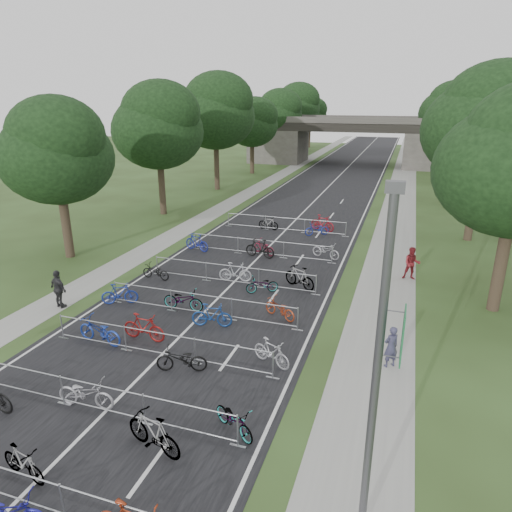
{
  "coord_description": "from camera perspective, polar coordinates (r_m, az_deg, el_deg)",
  "views": [
    {
      "loc": [
        8.49,
        -6.4,
        9.59
      ],
      "look_at": [
        0.76,
        16.82,
        1.1
      ],
      "focal_mm": 32.0,
      "sensor_mm": 36.0,
      "label": 1
    }
  ],
  "objects": [
    {
      "name": "bike_25",
      "position": [
        35.11,
        1.56,
        4.11
      ],
      "size": [
        1.71,
        0.71,
        1.0
      ],
      "primitive_type": "imported",
      "rotation": [
        0.0,
        0.0,
        1.42
      ],
      "color": "#A2A5AA",
      "rests_on": "ground"
    },
    {
      "name": "bike_15",
      "position": [
        21.04,
        2.98,
        -6.6
      ],
      "size": [
        1.86,
        1.36,
        0.93
      ],
      "primitive_type": "imported",
      "rotation": [
        0.0,
        0.0,
        4.24
      ],
      "color": "#9F3517",
      "rests_on": "ground"
    },
    {
      "name": "pedestrian_c",
      "position": [
        23.78,
        -23.45,
        -3.84
      ],
      "size": [
        1.2,
        0.76,
        1.9
      ],
      "primitive_type": "imported",
      "rotation": [
        0.0,
        0.0,
        2.85
      ],
      "color": "#28282A",
      "rests_on": "ground"
    },
    {
      "name": "bike_21",
      "position": [
        29.46,
        0.99,
        1.11
      ],
      "size": [
        1.9,
        1.44,
        0.96
      ],
      "primitive_type": "imported",
      "rotation": [
        0.0,
        0.0,
        4.2
      ],
      "color": "maroon",
      "rests_on": "ground"
    },
    {
      "name": "tree_left_6",
      "position": [
        96.45,
        6.81,
        17.16
      ],
      "size": [
        6.72,
        6.72,
        10.25
      ],
      "color": "#33261C",
      "rests_on": "ground"
    },
    {
      "name": "bike_8",
      "position": [
        19.98,
        -19.0,
        -8.87
      ],
      "size": [
        2.21,
        0.99,
        1.12
      ],
      "primitive_type": "imported",
      "rotation": [
        0.0,
        0.0,
        4.6
      ],
      "color": "#1C369B",
      "rests_on": "ground"
    },
    {
      "name": "tree_right_4",
      "position": [
        70.5,
        23.15,
        16.3
      ],
      "size": [
        8.18,
        8.18,
        12.47
      ],
      "color": "#33261C",
      "rests_on": "ground"
    },
    {
      "name": "bike_13",
      "position": [
        22.0,
        -9.08,
        -5.43
      ],
      "size": [
        2.05,
        0.75,
        1.07
      ],
      "primitive_type": "imported",
      "rotation": [
        0.0,
        0.0,
        1.59
      ],
      "color": "#A2A5AA",
      "rests_on": "ground"
    },
    {
      "name": "tree_left_3",
      "position": [
        61.7,
        -0.43,
        16.25
      ],
      "size": [
        6.72,
        6.72,
        10.25
      ],
      "color": "#33261C",
      "rests_on": "ground"
    },
    {
      "name": "bike_5",
      "position": [
        16.41,
        -20.5,
        -15.79
      ],
      "size": [
        2.04,
        0.85,
        1.05
      ],
      "primitive_type": "imported",
      "rotation": [
        0.0,
        0.0,
        1.65
      ],
      "color": "#9C9AA1",
      "rests_on": "ground"
    },
    {
      "name": "tree_left_0",
      "position": [
        30.06,
        -23.66,
        11.65
      ],
      "size": [
        6.72,
        6.72,
        10.25
      ],
      "color": "#33261C",
      "rests_on": "ground"
    },
    {
      "name": "bike_19",
      "position": [
        24.28,
        5.48,
        -2.66
      ],
      "size": [
        2.06,
        1.49,
        1.22
      ],
      "primitive_type": "imported",
      "rotation": [
        0.0,
        0.0,
        4.2
      ],
      "color": "#A2A5AA",
      "rests_on": "ground"
    },
    {
      "name": "barrier_row_4",
      "position": [
        24.74,
        -3.01,
        -2.35
      ],
      "size": [
        9.7,
        0.08,
        1.1
      ],
      "color": "#A2A5AA",
      "rests_on": "ground"
    },
    {
      "name": "tree_right_2",
      "position": [
        46.7,
        24.7,
        12.97
      ],
      "size": [
        6.16,
        6.16,
        9.39
      ],
      "color": "#33261C",
      "rests_on": "ground"
    },
    {
      "name": "bike_6",
      "position": [
        14.16,
        -12.69,
        -20.76
      ],
      "size": [
        2.13,
        1.11,
        1.23
      ],
      "primitive_type": "imported",
      "rotation": [
        0.0,
        0.0,
        4.44
      ],
      "color": "#A2A5AA",
      "rests_on": "ground"
    },
    {
      "name": "bike_10",
      "position": [
        17.4,
        -9.3,
        -12.67
      ],
      "size": [
        2.0,
        1.18,
        0.99
      ],
      "primitive_type": "imported",
      "rotation": [
        0.0,
        0.0,
        5.01
      ],
      "color": "black",
      "rests_on": "ground"
    },
    {
      "name": "bike_14",
      "position": [
        20.31,
        -5.54,
        -7.41
      ],
      "size": [
        1.89,
        0.87,
        1.1
      ],
      "primitive_type": "imported",
      "rotation": [
        0.0,
        0.0,
        1.77
      ],
      "color": "navy",
      "rests_on": "ground"
    },
    {
      "name": "tree_left_5",
      "position": [
        84.71,
        5.09,
        18.06
      ],
      "size": [
        8.4,
        8.4,
        12.81
      ],
      "color": "#33261C",
      "rests_on": "ground"
    },
    {
      "name": "tree_right_5",
      "position": [
        82.54,
        22.43,
        15.23
      ],
      "size": [
        6.16,
        6.16,
        9.39
      ],
      "color": "#33261C",
      "rests_on": "ground"
    },
    {
      "name": "tree_left_4",
      "position": [
        73.12,
        2.75,
        17.32
      ],
      "size": [
        7.56,
        7.56,
        11.53
      ],
      "color": "#33261C",
      "rests_on": "ground"
    },
    {
      "name": "bike_16",
      "position": [
        25.99,
        -12.45,
        -1.93
      ],
      "size": [
        1.76,
        0.75,
        0.9
      ],
      "primitive_type": "imported",
      "rotation": [
        0.0,
        0.0,
        4.62
      ],
      "color": "black",
      "rests_on": "ground"
    },
    {
      "name": "sidewalk_left",
      "position": [
        59.4,
        2.59,
        9.83
      ],
      "size": [
        2.0,
        140.0,
        0.01
      ],
      "primitive_type": "cube",
      "color": "gray",
      "rests_on": "ground"
    },
    {
      "name": "tree_right_6",
      "position": [
        94.48,
        22.13,
        16.18
      ],
      "size": [
        7.17,
        7.17,
        10.93
      ],
      "color": "#33261C",
      "rests_on": "ground"
    },
    {
      "name": "bike_23",
      "position": [
        29.06,
        8.73,
        0.68
      ],
      "size": [
        2.02,
        1.29,
        1.0
      ],
      "primitive_type": "imported",
      "rotation": [
        0.0,
        0.0,
        1.21
      ],
      "color": "#A9A7AF",
      "rests_on": "ground"
    },
    {
      "name": "ground",
      "position": [
        14.32,
        -27.86,
        -25.62
      ],
      "size": [
        200.0,
        200.0,
        0.0
      ],
      "primitive_type": "plane",
      "color": "#2E401B",
      "rests_on": "ground"
    },
    {
      "name": "tree_left_1",
      "position": [
        39.74,
        -12.09,
        15.43
      ],
      "size": [
        7.56,
        7.56,
        11.53
      ],
      "color": "#33261C",
      "rests_on": "ground"
    },
    {
      "name": "bike_1",
      "position": [
        14.55,
        -27.11,
        -22.05
      ],
      "size": [
        1.7,
        0.76,
        0.99
      ],
      "primitive_type": "imported",
      "rotation": [
        0.0,
        0.0,
        1.38
      ],
      "color": "#A2A5AA",
      "rests_on": "ground"
    },
    {
      "name": "bike_17",
      "position": [
        25.07,
        -2.6,
        -2.03
      ],
      "size": [
        1.89,
        0.81,
        1.1
      ],
      "primitive_type": "imported",
      "rotation": [
        0.0,
        0.0,
        1.74
      ],
      "color": "#AAABB2",
      "rests_on": "ground"
    },
    {
      "name": "sidewalk_right",
      "position": [
        57.21,
        17.86,
        8.58
      ],
      "size": [
        3.0,
        140.0,
        0.01
      ],
      "primitive_type": "cube",
      "color": "gray",
      "rests_on": "ground"
    },
    {
      "name": "pedestrian_b",
      "position": [
        26.67,
        18.9,
        -0.91
      ],
      "size": [
        0.95,
        0.77,
        1.85
      ],
      "primitive_type": "imported",
      "rotation": [
        0.0,
        0.0,
        0.08
      ],
      "color": "maroon",
      "rests_on": "ground"
    },
    {
      "name": "bike_11",
      "position": [
        17.56,
        1.95,
        -11.98
      ],
      "size": [
        1.79,
        1.17,
        1.05
      ],
      "primitive_type": "imported",
      "rotation": [
        0.0,
        0.0,
        1.14
      ],
      "color": "#ABAAB2",
      "rests_on": "ground"
    },
    {
      "name": "bike_12",
      "position": [
        23.33,
        -16.68,
        -4.57
      ],
      "size": [
        1.81,
        1.23,
        1.06
      ],
      "primitive_type": "imported",
      "rotation": [
        0.0,
        0.0,
        2.03
      ],
      "color": "navy",
      "rests_on": "ground"
    },
    {
      "name": "lamppost",
      "position": [
        9.94,
        15.02,
        -13.9
      ],
      "size": [
        0.61,
        0.65,
        8.21
      ],
      "color": "#4C4C51",
      "rests_on": "ground"
    },
    {
      "name": "bike_26",
      "position": [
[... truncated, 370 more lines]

